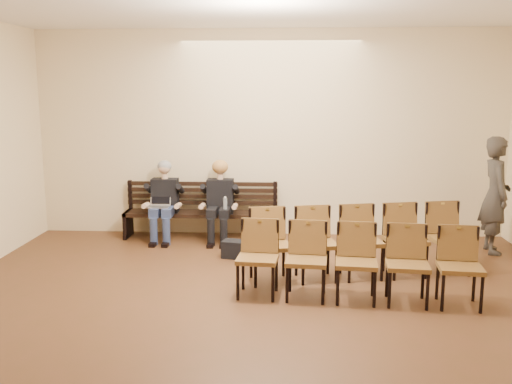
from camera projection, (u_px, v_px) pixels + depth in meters
The scene contains 11 objects.
ground at pixel (252, 373), 5.13m from camera, with size 10.00×10.00×0.00m, color #532F1C.
room_walls at pixel (256, 87), 5.44m from camera, with size 8.02×10.01×3.51m.
bench at pixel (201, 225), 9.72m from camera, with size 2.60×0.90×0.45m, color black.
seated_man at pixel (164, 201), 9.55m from camera, with size 0.54×0.75×1.30m, color black, non-canonical shape.
seated_woman at pixel (220, 203), 9.51m from camera, with size 0.54×0.75×1.26m, color black, non-canonical shape.
laptop at pixel (159, 208), 9.40m from camera, with size 0.34×0.27×0.25m, color silver.
water_bottle at pixel (225, 211), 9.27m from camera, with size 0.06×0.06×0.21m, color silver.
bag at pixel (235, 249), 8.59m from camera, with size 0.36×0.24×0.26m, color black.
passerby at pixel (496, 186), 8.73m from camera, with size 0.76×0.50×2.08m, color #35302B.
chair_row_front at pixel (356, 263), 6.80m from camera, with size 2.87×0.51×0.94m, color brown.
chair_row_back at pixel (361, 242), 7.64m from camera, with size 3.01×0.53×0.98m, color brown.
Camera 1 is at (0.30, -4.74, 2.54)m, focal length 40.00 mm.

